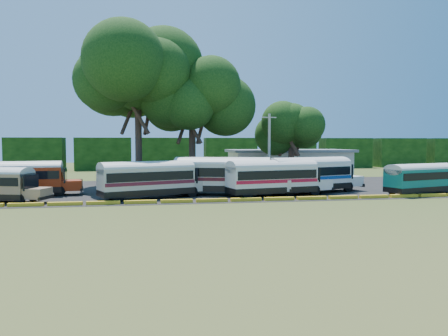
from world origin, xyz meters
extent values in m
plane|color=#2E4617|center=(0.00, 0.00, 0.00)|extent=(160.00, 160.00, 0.00)
cube|color=black|center=(1.00, 12.00, 0.01)|extent=(64.00, 24.00, 0.02)
cube|color=gold|center=(-13.50, 1.00, 0.15)|extent=(2.70, 0.45, 0.30)
cube|color=gold|center=(-10.50, 1.00, 0.15)|extent=(2.70, 0.45, 0.30)
cube|color=gold|center=(-7.50, 1.00, 0.15)|extent=(2.70, 0.45, 0.30)
cube|color=gold|center=(-4.50, 1.00, 0.15)|extent=(2.70, 0.45, 0.30)
cube|color=gold|center=(-1.50, 1.00, 0.15)|extent=(2.70, 0.45, 0.30)
cube|color=gold|center=(1.50, 1.00, 0.15)|extent=(2.70, 0.45, 0.30)
cube|color=gold|center=(4.50, 1.00, 0.15)|extent=(2.70, 0.45, 0.30)
cube|color=gold|center=(7.50, 1.00, 0.15)|extent=(2.70, 0.45, 0.30)
cube|color=gold|center=(10.50, 1.00, 0.15)|extent=(2.70, 0.45, 0.30)
cube|color=gold|center=(13.50, 1.00, 0.15)|extent=(2.70, 0.45, 0.30)
cube|color=gold|center=(16.50, 1.00, 0.15)|extent=(2.70, 0.45, 0.30)
cube|color=gold|center=(19.50, 1.00, 0.15)|extent=(2.70, 0.45, 0.30)
cube|color=gold|center=(22.50, 1.00, 0.15)|extent=(2.70, 0.45, 0.30)
cube|color=silver|center=(18.00, 30.00, 1.80)|extent=(18.00, 8.00, 3.60)
cube|color=slate|center=(18.00, 30.00, 3.80)|extent=(19.00, 9.00, 0.40)
cube|color=black|center=(-24.00, 48.00, 3.00)|extent=(10.00, 4.00, 6.00)
cube|color=black|center=(-12.00, 48.00, 3.00)|extent=(10.00, 4.00, 6.00)
cube|color=black|center=(0.00, 48.00, 3.00)|extent=(10.00, 4.00, 6.00)
cube|color=black|center=(12.00, 48.00, 3.00)|extent=(10.00, 4.00, 6.00)
cube|color=black|center=(24.00, 48.00, 3.00)|extent=(10.00, 4.00, 6.00)
cube|color=black|center=(36.00, 48.00, 3.00)|extent=(10.00, 4.00, 6.00)
cube|color=black|center=(48.00, 48.00, 3.00)|extent=(10.00, 4.00, 6.00)
cylinder|color=black|center=(-14.28, 2.15, 0.46)|extent=(0.95, 0.53, 0.91)
cylinder|color=black|center=(-13.67, 4.00, 0.46)|extent=(0.95, 0.53, 0.91)
cube|color=#9A785B|center=(-13.02, 2.76, 0.87)|extent=(2.19, 2.42, 0.87)
cube|color=black|center=(-13.57, 2.94, 1.76)|extent=(0.79, 2.04, 1.25)
cube|color=black|center=(-12.28, 2.52, 0.50)|extent=(0.86, 2.18, 0.27)
cylinder|color=black|center=(-12.15, 7.32, 0.51)|extent=(1.03, 0.38, 1.01)
cylinder|color=black|center=(-12.36, 9.48, 0.51)|extent=(1.03, 0.38, 1.01)
cube|color=black|center=(-16.18, 8.02, 0.66)|extent=(8.49, 3.31, 0.56)
cube|color=#9C2A0D|center=(-16.18, 8.02, 1.85)|extent=(8.49, 3.31, 1.85)
cube|color=black|center=(-16.18, 8.02, 2.08)|extent=(8.17, 3.34, 0.78)
ellipsoid|color=silver|center=(-16.18, 8.02, 2.78)|extent=(8.49, 3.31, 1.14)
cube|color=#9C2A0D|center=(-11.15, 8.51, 0.96)|extent=(2.02, 2.39, 0.96)
cube|color=black|center=(-11.78, 8.44, 1.95)|extent=(0.37, 2.33, 1.39)
cube|color=black|center=(-10.29, 8.59, 0.56)|extent=(0.42, 2.48, 0.30)
cylinder|color=black|center=(0.18, 4.71, 0.52)|extent=(1.07, 0.64, 1.03)
cylinder|color=black|center=(-0.62, 6.77, 0.52)|extent=(1.07, 0.64, 1.03)
cylinder|color=black|center=(-6.36, 2.17, 0.52)|extent=(1.07, 0.64, 1.03)
cylinder|color=black|center=(-7.16, 4.23, 0.52)|extent=(1.07, 0.64, 1.03)
cube|color=black|center=(-3.97, 4.28, 0.67)|extent=(8.82, 5.47, 0.57)
cube|color=beige|center=(-3.97, 4.28, 1.89)|extent=(8.82, 5.47, 1.89)
cube|color=black|center=(-3.97, 4.28, 2.12)|extent=(8.53, 5.40, 0.79)
cube|color=#5B1727|center=(-3.97, 4.28, 1.52)|extent=(8.75, 5.47, 0.31)
ellipsoid|color=silver|center=(-3.97, 4.28, 2.84)|extent=(8.82, 5.47, 1.16)
cube|color=beige|center=(0.83, 6.15, 0.98)|extent=(2.55, 2.79, 0.98)
cube|color=black|center=(0.23, 5.92, 1.99)|extent=(1.00, 2.27, 1.42)
cube|color=black|center=(1.65, 6.47, 0.57)|extent=(1.09, 2.42, 0.31)
cube|color=black|center=(-7.87, 2.77, 0.57)|extent=(1.09, 2.42, 0.31)
cylinder|color=black|center=(7.10, 3.53, 0.56)|extent=(1.16, 0.62, 1.11)
cylinder|color=black|center=(7.78, 5.82, 0.56)|extent=(1.16, 0.62, 1.11)
cylinder|color=black|center=(-0.16, 5.71, 0.56)|extent=(1.16, 0.62, 1.11)
cylinder|color=black|center=(0.52, 7.99, 0.56)|extent=(1.16, 0.62, 1.11)
cube|color=black|center=(3.28, 5.92, 0.72)|extent=(9.55, 5.29, 0.61)
cube|color=beige|center=(3.28, 5.92, 2.04)|extent=(9.55, 5.29, 2.04)
cube|color=black|center=(3.28, 5.92, 2.29)|extent=(9.22, 5.25, 0.86)
cube|color=#4D131A|center=(3.28, 5.92, 1.64)|extent=(9.48, 5.30, 0.33)
ellipsoid|color=silver|center=(3.28, 5.92, 3.06)|extent=(9.55, 5.29, 1.25)
cube|color=beige|center=(8.61, 4.33, 1.06)|extent=(2.62, 2.92, 1.06)
cube|color=black|center=(7.94, 4.53, 2.15)|extent=(0.89, 2.50, 1.53)
cube|color=black|center=(9.52, 4.05, 0.61)|extent=(0.97, 2.67, 0.33)
cube|color=black|center=(-1.05, 7.22, 0.61)|extent=(0.97, 2.67, 0.33)
cylinder|color=black|center=(11.90, 3.80, 0.52)|extent=(1.08, 0.50, 1.04)
cylinder|color=black|center=(11.45, 5.99, 0.52)|extent=(1.08, 0.50, 1.04)
cylinder|color=black|center=(4.97, 2.34, 0.52)|extent=(1.08, 0.50, 1.04)
cylinder|color=black|center=(4.51, 4.53, 0.52)|extent=(1.08, 0.50, 1.04)
cube|color=black|center=(7.70, 4.06, 0.68)|extent=(8.90, 4.31, 0.57)
cube|color=silver|center=(7.70, 4.06, 1.91)|extent=(8.90, 4.31, 1.91)
cube|color=black|center=(7.70, 4.06, 2.14)|extent=(8.57, 4.30, 0.80)
cube|color=#B3112C|center=(7.70, 4.06, 1.53)|extent=(8.82, 4.33, 0.31)
ellipsoid|color=silver|center=(7.70, 4.06, 2.87)|extent=(8.90, 4.31, 1.17)
cube|color=silver|center=(12.80, 5.13, 0.99)|extent=(2.31, 2.63, 0.99)
cube|color=black|center=(12.15, 5.00, 2.01)|extent=(0.65, 2.38, 1.43)
cube|color=black|center=(13.66, 5.31, 0.57)|extent=(0.71, 2.54, 0.31)
cube|color=black|center=(3.57, 3.19, 0.57)|extent=(0.71, 2.54, 0.31)
cylinder|color=black|center=(16.42, 6.07, 0.55)|extent=(1.14, 0.65, 1.10)
cylinder|color=black|center=(15.66, 8.29, 0.55)|extent=(1.14, 0.65, 1.10)
cylinder|color=black|center=(9.36, 3.65, 0.55)|extent=(1.14, 0.65, 1.10)
cylinder|color=black|center=(8.60, 5.87, 0.55)|extent=(1.14, 0.65, 1.10)
cube|color=black|center=(11.99, 5.79, 0.71)|extent=(9.40, 5.51, 0.60)
cube|color=silver|center=(11.99, 5.79, 2.01)|extent=(9.40, 5.51, 2.01)
cube|color=black|center=(11.99, 5.79, 2.25)|extent=(9.08, 5.46, 0.84)
cube|color=navy|center=(11.99, 5.79, 1.61)|extent=(9.33, 5.53, 0.33)
ellipsoid|color=silver|center=(11.99, 5.79, 3.02)|extent=(9.40, 5.51, 1.23)
cube|color=silver|center=(17.18, 7.57, 1.04)|extent=(2.65, 2.92, 1.04)
cube|color=black|center=(16.53, 7.35, 2.11)|extent=(0.97, 2.44, 1.51)
cube|color=black|center=(18.06, 7.88, 0.60)|extent=(1.06, 2.61, 0.33)
cube|color=black|center=(7.79, 4.35, 0.60)|extent=(1.06, 2.61, 0.33)
cylinder|color=black|center=(25.63, 4.87, 0.46)|extent=(0.95, 0.50, 0.92)
cylinder|color=black|center=(20.17, 1.26, 0.46)|extent=(0.95, 0.50, 0.92)
cylinder|color=black|center=(19.63, 3.15, 0.46)|extent=(0.95, 0.50, 0.92)
cube|color=black|center=(22.46, 2.94, 0.60)|extent=(7.88, 4.28, 0.51)
cube|color=#0F6C63|center=(22.46, 2.94, 1.69)|extent=(7.88, 4.28, 1.68)
cube|color=black|center=(22.46, 2.94, 1.89)|extent=(7.60, 4.25, 0.71)
ellipsoid|color=silver|center=(22.46, 2.94, 2.53)|extent=(7.88, 4.28, 1.03)
cube|color=black|center=(26.32, 4.04, 1.77)|extent=(0.71, 2.07, 1.26)
cube|color=black|center=(18.88, 1.91, 0.51)|extent=(0.78, 2.21, 0.28)
cylinder|color=#34221A|center=(-4.95, 17.26, 4.65)|extent=(0.80, 0.80, 9.30)
cylinder|color=#34221A|center=(-3.73, 17.71, 8.63)|extent=(1.54, 3.24, 5.25)
cylinder|color=#34221A|center=(-5.94, 18.10, 8.63)|extent=(2.45, 2.80, 5.25)
cylinder|color=#34221A|center=(-5.17, 15.98, 8.63)|extent=(3.31, 1.00, 5.25)
ellipsoid|color=black|center=(-4.95, 17.26, 13.45)|extent=(12.42, 12.42, 9.11)
cylinder|color=#34221A|center=(1.53, 17.88, 3.79)|extent=(0.80, 0.80, 7.58)
cylinder|color=#34221A|center=(2.75, 18.32, 7.04)|extent=(1.35, 2.73, 4.32)
cylinder|color=#34221A|center=(0.53, 18.71, 7.04)|extent=(2.10, 2.39, 4.32)
cylinder|color=#34221A|center=(1.30, 16.60, 7.04)|extent=(2.78, 0.91, 4.32)
ellipsoid|color=black|center=(1.53, 17.88, 11.05)|extent=(10.90, 10.90, 8.00)
cylinder|color=#34221A|center=(14.99, 20.03, 2.55)|extent=(0.80, 0.80, 5.11)
cylinder|color=#34221A|center=(16.21, 20.47, 4.74)|extent=(1.09, 2.01, 2.98)
cylinder|color=#34221A|center=(14.00, 20.87, 4.74)|extent=(1.61, 1.80, 2.98)
cylinder|color=#34221A|center=(14.77, 18.75, 4.74)|extent=(2.02, 0.78, 2.98)
ellipsoid|color=black|center=(14.99, 20.03, 7.61)|extent=(7.44, 7.44, 5.46)
cylinder|color=gray|center=(9.71, 12.12, 4.18)|extent=(0.30, 0.30, 8.36)
cube|color=gray|center=(9.71, 12.12, 7.94)|extent=(1.60, 0.12, 0.12)
camera|label=1|loc=(-3.85, -35.74, 5.11)|focal=35.00mm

